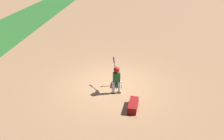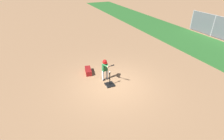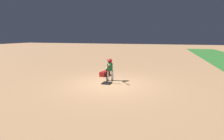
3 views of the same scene
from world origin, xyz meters
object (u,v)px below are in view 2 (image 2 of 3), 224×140
(batter_child, at_px, (105,67))
(bleachers_center, at_px, (214,28))
(equipment_bag, at_px, (88,71))
(baseball, at_px, (110,72))
(batting_tee, at_px, (110,84))

(batter_child, relative_size, bleachers_center, 0.46)
(equipment_bag, bearing_deg, baseball, 31.92)
(baseball, distance_m, equipment_bag, 1.92)
(batting_tee, height_order, batter_child, batter_child)
(batting_tee, bearing_deg, batter_child, -178.57)
(batting_tee, bearing_deg, baseball, 0.00)
(baseball, bearing_deg, bleachers_center, 108.84)
(batter_child, height_order, bleachers_center, batter_child)
(batter_child, distance_m, bleachers_center, 13.57)
(batting_tee, distance_m, bleachers_center, 13.73)
(batting_tee, distance_m, batter_child, 0.91)
(batting_tee, relative_size, bleachers_center, 0.27)
(baseball, height_order, equipment_bag, baseball)
(batting_tee, height_order, baseball, baseball)
(batter_child, bearing_deg, equipment_bag, -148.38)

